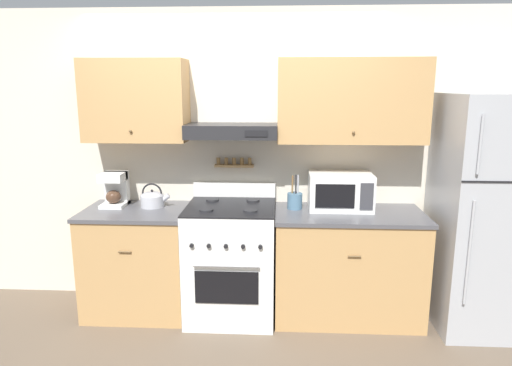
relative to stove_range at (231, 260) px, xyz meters
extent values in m
plane|color=brown|center=(0.00, -0.31, -0.48)|extent=(16.00, 16.00, 0.00)
cube|color=beige|center=(0.00, 0.39, 0.79)|extent=(5.20, 0.08, 2.55)
cube|color=tan|center=(-0.80, 0.18, 1.31)|extent=(0.85, 0.33, 0.67)
sphere|color=brown|center=(-0.80, 0.01, 1.08)|extent=(0.02, 0.02, 0.02)
cube|color=tan|center=(0.97, 0.18, 1.31)|extent=(1.19, 0.33, 0.67)
sphere|color=brown|center=(0.97, 0.01, 1.08)|extent=(0.02, 0.02, 0.02)
cube|color=#232326|center=(0.00, 0.16, 1.07)|extent=(0.75, 0.37, 0.11)
cube|color=black|center=(0.21, -0.03, 1.07)|extent=(0.18, 0.01, 0.05)
cube|color=tan|center=(0.00, 0.31, 0.75)|extent=(0.34, 0.07, 0.02)
cylinder|color=olive|center=(-0.14, 0.31, 0.79)|extent=(0.03, 0.03, 0.06)
cylinder|color=olive|center=(-0.07, 0.31, 0.79)|extent=(0.03, 0.03, 0.06)
cylinder|color=olive|center=(0.00, 0.31, 0.79)|extent=(0.03, 0.03, 0.06)
cylinder|color=olive|center=(0.07, 0.31, 0.79)|extent=(0.03, 0.03, 0.06)
cylinder|color=olive|center=(0.14, 0.31, 0.79)|extent=(0.03, 0.03, 0.06)
cube|color=tan|center=(-0.80, 0.03, -0.04)|extent=(0.85, 0.63, 0.87)
cube|color=#4C4C51|center=(-0.80, 0.03, 0.41)|extent=(0.87, 0.66, 0.03)
cylinder|color=brown|center=(-0.80, -0.30, 0.17)|extent=(0.10, 0.01, 0.01)
cube|color=tan|center=(0.97, 0.03, -0.04)|extent=(1.19, 0.63, 0.87)
cube|color=#4C4C51|center=(0.97, 0.03, 0.41)|extent=(1.21, 0.66, 0.03)
cylinder|color=brown|center=(0.97, -0.30, 0.17)|extent=(0.10, 0.01, 0.01)
cube|color=white|center=(0.00, 0.00, -0.01)|extent=(0.72, 0.68, 0.94)
cube|color=black|center=(0.00, -0.35, -0.09)|extent=(0.49, 0.01, 0.26)
cylinder|color=#ADAFB5|center=(0.00, -0.37, 0.10)|extent=(0.51, 0.02, 0.02)
cube|color=black|center=(0.00, 0.00, 0.47)|extent=(0.72, 0.68, 0.01)
cylinder|color=#232326|center=(-0.17, -0.16, 0.48)|extent=(0.11, 0.11, 0.02)
cylinder|color=#232326|center=(0.17, -0.16, 0.48)|extent=(0.11, 0.11, 0.02)
cylinder|color=#232326|center=(-0.17, 0.16, 0.48)|extent=(0.11, 0.11, 0.02)
cylinder|color=#232326|center=(0.17, 0.16, 0.48)|extent=(0.11, 0.11, 0.02)
cylinder|color=black|center=(-0.26, -0.35, 0.25)|extent=(0.03, 0.02, 0.03)
cylinder|color=black|center=(-0.13, -0.35, 0.25)|extent=(0.03, 0.02, 0.03)
cylinder|color=black|center=(0.00, -0.35, 0.25)|extent=(0.03, 0.02, 0.03)
cylinder|color=black|center=(0.13, -0.35, 0.25)|extent=(0.03, 0.02, 0.03)
cylinder|color=black|center=(0.26, -0.35, 0.25)|extent=(0.03, 0.02, 0.03)
cube|color=white|center=(0.00, 0.32, 0.53)|extent=(0.72, 0.04, 0.13)
cube|color=#ADAFB5|center=(2.06, -0.04, 0.45)|extent=(0.80, 0.75, 1.86)
cylinder|color=#ADAFB5|center=(1.76, -0.43, 1.04)|extent=(0.02, 0.02, 0.41)
cylinder|color=#ADAFB5|center=(1.76, -0.43, 0.26)|extent=(0.02, 0.02, 0.78)
cylinder|color=#B7B7BC|center=(-0.68, 0.12, 0.47)|extent=(0.20, 0.20, 0.10)
ellipsoid|color=#B7B7BC|center=(-0.68, 0.12, 0.52)|extent=(0.18, 0.18, 0.06)
sphere|color=black|center=(-0.68, 0.12, 0.56)|extent=(0.02, 0.02, 0.02)
cylinder|color=#B7B7BC|center=(-0.59, 0.12, 0.49)|extent=(0.12, 0.04, 0.10)
torus|color=black|center=(-0.68, 0.12, 0.54)|extent=(0.17, 0.01, 0.17)
cube|color=white|center=(-1.01, 0.12, 0.44)|extent=(0.20, 0.24, 0.03)
cube|color=white|center=(-1.01, 0.20, 0.57)|extent=(0.20, 0.08, 0.29)
cube|color=white|center=(-1.01, 0.11, 0.68)|extent=(0.20, 0.20, 0.07)
ellipsoid|color=#4C3323|center=(-1.01, 0.10, 0.51)|extent=(0.13, 0.13, 0.11)
cube|color=white|center=(0.90, 0.14, 0.57)|extent=(0.52, 0.34, 0.30)
cube|color=black|center=(0.84, -0.03, 0.57)|extent=(0.31, 0.01, 0.19)
cube|color=#38383D|center=(1.09, -0.03, 0.57)|extent=(0.10, 0.01, 0.22)
cylinder|color=slate|center=(0.53, 0.12, 0.49)|extent=(0.12, 0.12, 0.13)
cylinder|color=olive|center=(0.50, 0.12, 0.63)|extent=(0.01, 0.05, 0.16)
cylinder|color=#28282B|center=(0.53, 0.13, 0.63)|extent=(0.01, 0.04, 0.16)
cylinder|color=#B2B2B7|center=(0.55, 0.13, 0.63)|extent=(0.01, 0.03, 0.16)
camera|label=1|loc=(0.40, -3.58, 1.44)|focal=32.00mm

